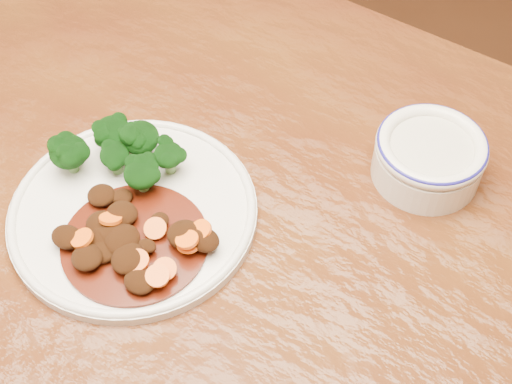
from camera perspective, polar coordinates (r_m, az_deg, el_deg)
The scene contains 5 objects.
dining_table at distance 0.93m, azimuth -4.28°, elevation -3.91°, with size 1.54×0.97×0.75m.
dinner_plate at distance 0.85m, azimuth -9.80°, elevation -1.52°, with size 0.29×0.29×0.02m.
broccoli_florets at distance 0.87m, azimuth -10.87°, elevation 3.40°, with size 0.14×0.11×0.05m.
mince_stew at distance 0.81m, azimuth -10.17°, elevation -3.73°, with size 0.17×0.17×0.03m.
dip_bowl at distance 0.89m, azimuth 13.68°, elevation 2.83°, with size 0.13×0.13×0.06m.
Camera 1 is at (0.34, -0.41, 1.43)m, focal length 50.00 mm.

